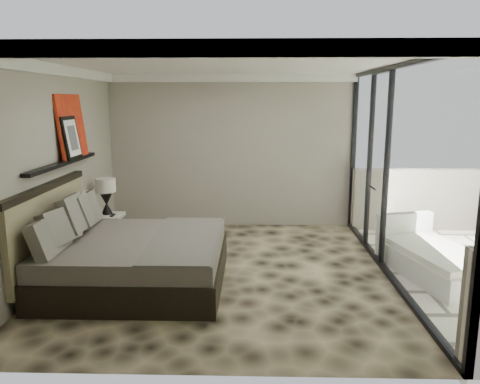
{
  "coord_description": "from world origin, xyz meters",
  "views": [
    {
      "loc": [
        0.4,
        -6.15,
        2.35
      ],
      "look_at": [
        0.22,
        0.4,
        1.05
      ],
      "focal_mm": 35.0,
      "sensor_mm": 36.0,
      "label": 1
    }
  ],
  "objects_px": {
    "nightstand": "(109,232)",
    "lounger": "(434,260)",
    "table_lamp": "(106,191)",
    "bed": "(129,257)"
  },
  "relations": [
    {
      "from": "nightstand",
      "to": "lounger",
      "type": "distance_m",
      "value": 4.96
    },
    {
      "from": "nightstand",
      "to": "lounger",
      "type": "xyz_separation_m",
      "value": [
        4.82,
        -1.19,
        -0.02
      ]
    },
    {
      "from": "nightstand",
      "to": "table_lamp",
      "type": "bearing_deg",
      "value": 126.58
    },
    {
      "from": "table_lamp",
      "to": "lounger",
      "type": "xyz_separation_m",
      "value": [
        4.84,
        -1.23,
        -0.68
      ]
    },
    {
      "from": "bed",
      "to": "table_lamp",
      "type": "height_order",
      "value": "bed"
    },
    {
      "from": "bed",
      "to": "nightstand",
      "type": "height_order",
      "value": "bed"
    },
    {
      "from": "bed",
      "to": "lounger",
      "type": "xyz_separation_m",
      "value": [
        4.06,
        0.41,
        -0.15
      ]
    },
    {
      "from": "lounger",
      "to": "bed",
      "type": "bearing_deg",
      "value": 171.53
    },
    {
      "from": "nightstand",
      "to": "table_lamp",
      "type": "distance_m",
      "value": 0.67
    },
    {
      "from": "nightstand",
      "to": "lounger",
      "type": "bearing_deg",
      "value": -6.91
    }
  ]
}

